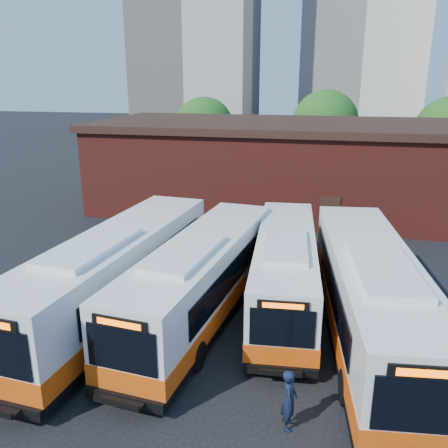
% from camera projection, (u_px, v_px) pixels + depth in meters
% --- Properties ---
extents(ground, '(220.00, 220.00, 0.00)m').
position_uv_depth(ground, '(239.00, 343.00, 17.62)').
color(ground, black).
extents(bus_west, '(3.91, 12.94, 3.48)m').
position_uv_depth(bus_west, '(201.00, 282.00, 19.08)').
color(bus_west, white).
rests_on(bus_west, ground).
extents(bus_midwest, '(3.91, 13.83, 3.72)m').
position_uv_depth(bus_midwest, '(116.00, 278.00, 19.16)').
color(bus_midwest, white).
rests_on(bus_midwest, ground).
extents(bus_mideast, '(3.43, 12.03, 3.24)m').
position_uv_depth(bus_mideast, '(285.00, 272.00, 20.37)').
color(bus_mideast, white).
rests_on(bus_mideast, ground).
extents(bus_east, '(4.30, 13.75, 3.69)m').
position_uv_depth(bus_east, '(370.00, 301.00, 17.23)').
color(bus_east, white).
rests_on(bus_east, ground).
extents(transit_worker, '(0.47, 0.68, 1.82)m').
position_uv_depth(transit_worker, '(289.00, 400.00, 13.14)').
color(transit_worker, black).
rests_on(transit_worker, ground).
extents(depot_building, '(28.60, 12.60, 6.40)m').
position_uv_depth(depot_building, '(292.00, 165.00, 35.27)').
color(depot_building, maroon).
rests_on(depot_building, ground).
extents(tree_west, '(6.00, 6.00, 7.65)m').
position_uv_depth(tree_west, '(204.00, 127.00, 48.18)').
color(tree_west, '#382314').
rests_on(tree_west, ground).
extents(tree_mid, '(6.56, 6.56, 8.36)m').
position_uv_depth(tree_mid, '(325.00, 123.00, 47.34)').
color(tree_mid, '#382314').
rests_on(tree_mid, ground).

